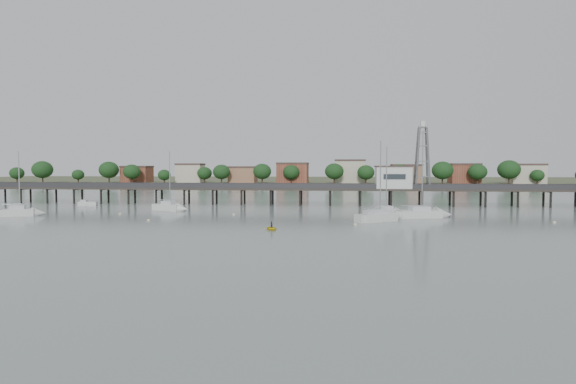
% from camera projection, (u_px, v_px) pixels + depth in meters
% --- Properties ---
extents(ground_plane, '(500.00, 500.00, 0.00)m').
position_uv_depth(ground_plane, '(230.00, 246.00, 54.73)').
color(ground_plane, slate).
rests_on(ground_plane, ground).
extents(pier, '(150.00, 5.00, 5.50)m').
position_uv_depth(pier, '(286.00, 189.00, 114.13)').
color(pier, '#2D2823').
rests_on(pier, ground).
extents(pier_building, '(8.40, 5.40, 5.30)m').
position_uv_depth(pier_building, '(393.00, 177.00, 111.39)').
color(pier_building, silver).
rests_on(pier_building, ground).
extents(lattice_tower, '(3.20, 3.20, 15.50)m').
position_uv_depth(lattice_tower, '(422.00, 158.00, 110.49)').
color(lattice_tower, slate).
rests_on(lattice_tower, ground).
extents(sailboat_a, '(7.78, 4.90, 12.49)m').
position_uv_depth(sailboat_a, '(25.00, 212.00, 88.46)').
color(sailboat_a, silver).
rests_on(sailboat_a, ground).
extents(sailboat_d, '(10.44, 5.43, 16.39)m').
position_uv_depth(sailboat_d, '(429.00, 214.00, 85.49)').
color(sailboat_d, silver).
rests_on(sailboat_d, ground).
extents(sailboat_c, '(8.18, 5.90, 13.30)m').
position_uv_depth(sailboat_c, '(390.00, 213.00, 86.80)').
color(sailboat_c, silver).
rests_on(sailboat_c, ground).
extents(sailboat_b, '(8.05, 4.87, 12.85)m').
position_uv_depth(sailboat_b, '(173.00, 208.00, 98.83)').
color(sailboat_b, silver).
rests_on(sailboat_b, ground).
extents(sailboat_f, '(8.50, 6.81, 14.10)m').
position_uv_depth(sailboat_f, '(385.00, 217.00, 80.13)').
color(sailboat_f, silver).
rests_on(sailboat_f, ground).
extents(white_tender, '(4.31, 2.57, 1.57)m').
position_uv_depth(white_tender, '(87.00, 204.00, 111.37)').
color(white_tender, silver).
rests_on(white_tender, ground).
extents(yellow_dinghy, '(2.08, 1.21, 2.80)m').
position_uv_depth(yellow_dinghy, '(272.00, 230.00, 69.02)').
color(yellow_dinghy, yellow).
rests_on(yellow_dinghy, ground).
extents(dinghy_occupant, '(0.71, 1.03, 0.23)m').
position_uv_depth(dinghy_occupant, '(272.00, 230.00, 69.02)').
color(dinghy_occupant, black).
rests_on(dinghy_occupant, ground).
extents(mooring_buoys, '(76.62, 17.94, 0.39)m').
position_uv_depth(mooring_buoys, '(303.00, 218.00, 84.02)').
color(mooring_buoys, beige).
rests_on(mooring_buoys, ground).
extents(far_shore, '(500.00, 170.00, 10.40)m').
position_uv_depth(far_shore, '(318.00, 180.00, 292.61)').
color(far_shore, '#475133').
rests_on(far_shore, ground).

